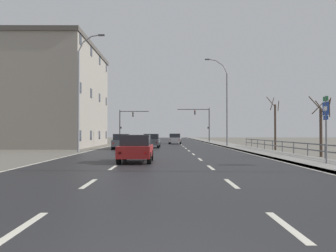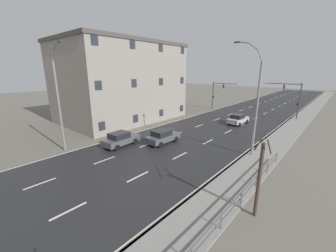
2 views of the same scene
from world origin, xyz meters
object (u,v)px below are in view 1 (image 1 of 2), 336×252
at_px(street_lamp_foreground, 336,48).
at_px(car_distant, 152,141).
at_px(highway_sign, 326,121).
at_px(car_near_left, 136,148).
at_px(traffic_signal_right, 203,119).
at_px(car_far_left, 175,139).
at_px(street_lamp_midground, 226,104).
at_px(car_mid_centre, 122,141).
at_px(traffic_signal_left, 125,121).
at_px(brick_building, 45,97).
at_px(street_lamp_left_bank, 80,94).

xyz_separation_m(street_lamp_foreground, car_distant, (-8.82, 25.32, -4.47)).
xyz_separation_m(highway_sign, car_near_left, (-9.89, 2.07, -1.49)).
bearing_deg(traffic_signal_right, highway_sign, -88.02).
height_order(traffic_signal_right, car_far_left, traffic_signal_right).
bearing_deg(traffic_signal_right, car_distant, -109.36).
xyz_separation_m(highway_sign, car_far_left, (-6.80, 36.04, -1.49)).
distance_m(street_lamp_midground, traffic_signal_right, 20.47).
xyz_separation_m(car_near_left, car_mid_centre, (-2.82, 16.32, 0.00)).
distance_m(highway_sign, traffic_signal_left, 47.66).
bearing_deg(brick_building, car_near_left, -61.47).
xyz_separation_m(street_lamp_foreground, car_near_left, (-8.91, 5.32, -4.47)).
xyz_separation_m(traffic_signal_right, brick_building, (-21.86, -18.52, 2.16)).
bearing_deg(traffic_signal_right, car_far_left, -118.97).
relative_size(car_distant, brick_building, 0.22).
bearing_deg(street_lamp_midground, car_distant, -161.26).
bearing_deg(street_lamp_foreground, highway_sign, 73.16).
relative_size(street_lamp_foreground, brick_building, 0.57).
distance_m(street_lamp_midground, highway_sign, 25.24).
height_order(street_lamp_foreground, highway_sign, street_lamp_foreground).
xyz_separation_m(street_lamp_foreground, car_far_left, (-5.81, 39.30, -4.47)).
distance_m(traffic_signal_right, car_distant, 25.04).
bearing_deg(street_lamp_left_bank, car_distant, 54.06).
bearing_deg(brick_building, car_distant, -19.79).
height_order(highway_sign, brick_building, brick_building).
bearing_deg(car_near_left, brick_building, 118.92).
xyz_separation_m(highway_sign, traffic_signal_left, (-15.31, 45.11, 1.51)).
height_order(traffic_signal_right, car_near_left, traffic_signal_right).
distance_m(street_lamp_midground, car_near_left, 25.04).
height_order(car_mid_centre, brick_building, brick_building).
bearing_deg(street_lamp_foreground, traffic_signal_right, 90.69).
relative_size(street_lamp_foreground, car_distant, 2.61).
xyz_separation_m(street_lamp_left_bank, traffic_signal_left, (0.53, 31.38, -1.36)).
bearing_deg(traffic_signal_left, car_far_left, -46.78).
bearing_deg(car_mid_centre, traffic_signal_left, 92.17).
distance_m(car_near_left, car_far_left, 34.12).
distance_m(car_distant, car_mid_centre, 4.69).
bearing_deg(car_near_left, car_far_left, 85.19).
distance_m(car_mid_centre, car_far_left, 18.63).
height_order(car_near_left, car_mid_centre, same).
bearing_deg(traffic_signal_left, street_lamp_left_bank, -90.96).
height_order(highway_sign, car_far_left, highway_sign).
bearing_deg(car_mid_centre, brick_building, 137.91).
distance_m(car_distant, car_far_left, 14.30).
bearing_deg(car_mid_centre, street_lamp_midground, 26.23).
bearing_deg(car_far_left, brick_building, -148.06).
distance_m(highway_sign, car_distant, 24.19).
relative_size(car_mid_centre, car_far_left, 1.00).
xyz_separation_m(car_distant, car_far_left, (3.00, 13.98, 0.00)).
bearing_deg(car_mid_centre, highway_sign, -58.73).
distance_m(street_lamp_midground, traffic_signal_left, 24.69).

